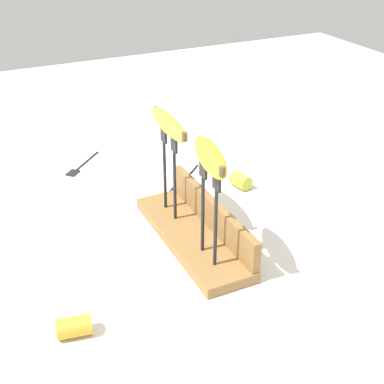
{
  "coord_description": "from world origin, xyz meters",
  "views": [
    {
      "loc": [
        0.87,
        -0.42,
        0.67
      ],
      "look_at": [
        0.0,
        0.0,
        0.12
      ],
      "focal_mm": 50.05,
      "sensor_mm": 36.0,
      "label": 1
    }
  ],
  "objects_px": {
    "banana_chunk_near": "(74,327)",
    "fork_stand_left": "(169,166)",
    "fork_stand_right": "(209,205)",
    "fork_fallen_near": "(80,166)",
    "fork_fallen_far": "(182,182)",
    "banana_raised_left": "(168,124)",
    "banana_raised_right": "(210,157)",
    "banana_chunk_far": "(241,181)"
  },
  "relations": [
    {
      "from": "fork_fallen_far",
      "to": "fork_stand_right",
      "type": "bearing_deg",
      "value": -16.21
    },
    {
      "from": "fork_stand_left",
      "to": "banana_chunk_far",
      "type": "relative_size",
      "value": 3.47
    },
    {
      "from": "banana_raised_left",
      "to": "fork_fallen_near",
      "type": "bearing_deg",
      "value": -162.46
    },
    {
      "from": "banana_raised_left",
      "to": "banana_chunk_far",
      "type": "xyz_separation_m",
      "value": [
        -0.07,
        0.23,
        -0.22
      ]
    },
    {
      "from": "fork_fallen_far",
      "to": "banana_chunk_near",
      "type": "xyz_separation_m",
      "value": [
        0.42,
        -0.4,
        0.01
      ]
    },
    {
      "from": "fork_stand_right",
      "to": "fork_fallen_near",
      "type": "relative_size",
      "value": 1.63
    },
    {
      "from": "banana_raised_right",
      "to": "fork_fallen_far",
      "type": "distance_m",
      "value": 0.44
    },
    {
      "from": "fork_stand_left",
      "to": "banana_raised_right",
      "type": "height_order",
      "value": "banana_raised_right"
    },
    {
      "from": "banana_raised_right",
      "to": "banana_chunk_far",
      "type": "height_order",
      "value": "banana_raised_right"
    },
    {
      "from": "fork_stand_right",
      "to": "banana_chunk_near",
      "type": "distance_m",
      "value": 0.33
    },
    {
      "from": "fork_stand_left",
      "to": "banana_chunk_near",
      "type": "height_order",
      "value": "fork_stand_left"
    },
    {
      "from": "fork_stand_right",
      "to": "fork_fallen_near",
      "type": "bearing_deg",
      "value": -168.28
    },
    {
      "from": "banana_raised_left",
      "to": "banana_raised_right",
      "type": "xyz_separation_m",
      "value": [
        0.19,
        0.0,
        0.01
      ]
    },
    {
      "from": "banana_raised_right",
      "to": "banana_chunk_near",
      "type": "height_order",
      "value": "banana_raised_right"
    },
    {
      "from": "fork_stand_right",
      "to": "banana_chunk_far",
      "type": "relative_size",
      "value": 3.52
    },
    {
      "from": "banana_raised_right",
      "to": "fork_fallen_near",
      "type": "relative_size",
      "value": 1.4
    },
    {
      "from": "fork_fallen_near",
      "to": "fork_fallen_far",
      "type": "bearing_deg",
      "value": 45.96
    },
    {
      "from": "banana_raised_right",
      "to": "fork_fallen_far",
      "type": "bearing_deg",
      "value": 163.79
    },
    {
      "from": "fork_fallen_far",
      "to": "banana_chunk_near",
      "type": "relative_size",
      "value": 2.14
    },
    {
      "from": "fork_stand_right",
      "to": "banana_raised_left",
      "type": "distance_m",
      "value": 0.21
    },
    {
      "from": "fork_fallen_near",
      "to": "banana_chunk_far",
      "type": "xyz_separation_m",
      "value": [
        0.29,
        0.34,
        0.02
      ]
    },
    {
      "from": "fork_stand_right",
      "to": "banana_raised_right",
      "type": "height_order",
      "value": "banana_raised_right"
    },
    {
      "from": "banana_raised_left",
      "to": "fork_fallen_far",
      "type": "distance_m",
      "value": 0.3
    },
    {
      "from": "banana_raised_left",
      "to": "banana_raised_right",
      "type": "relative_size",
      "value": 1.13
    },
    {
      "from": "banana_raised_right",
      "to": "fork_fallen_near",
      "type": "distance_m",
      "value": 0.62
    },
    {
      "from": "banana_raised_right",
      "to": "fork_fallen_far",
      "type": "xyz_separation_m",
      "value": [
        -0.35,
        0.1,
        -0.24
      ]
    },
    {
      "from": "fork_stand_right",
      "to": "banana_raised_left",
      "type": "relative_size",
      "value": 1.02
    },
    {
      "from": "banana_raised_right",
      "to": "banana_chunk_far",
      "type": "distance_m",
      "value": 0.42
    },
    {
      "from": "banana_raised_left",
      "to": "fork_fallen_near",
      "type": "relative_size",
      "value": 1.59
    },
    {
      "from": "banana_chunk_near",
      "to": "fork_stand_left",
      "type": "bearing_deg",
      "value": 131.55
    },
    {
      "from": "fork_fallen_far",
      "to": "banana_raised_right",
      "type": "bearing_deg",
      "value": -16.21
    },
    {
      "from": "fork_stand_left",
      "to": "fork_fallen_far",
      "type": "bearing_deg",
      "value": 147.1
    },
    {
      "from": "banana_raised_left",
      "to": "fork_fallen_near",
      "type": "xyz_separation_m",
      "value": [
        -0.36,
        -0.12,
        -0.24
      ]
    },
    {
      "from": "fork_stand_left",
      "to": "fork_stand_right",
      "type": "bearing_deg",
      "value": 0.0
    },
    {
      "from": "fork_stand_left",
      "to": "fork_fallen_near",
      "type": "bearing_deg",
      "value": -162.46
    },
    {
      "from": "banana_chunk_far",
      "to": "fork_stand_right",
      "type": "bearing_deg",
      "value": -41.07
    },
    {
      "from": "fork_stand_left",
      "to": "fork_fallen_far",
      "type": "relative_size",
      "value": 1.43
    },
    {
      "from": "banana_raised_left",
      "to": "fork_fallen_near",
      "type": "distance_m",
      "value": 0.45
    },
    {
      "from": "banana_chunk_far",
      "to": "fork_stand_left",
      "type": "bearing_deg",
      "value": -72.57
    },
    {
      "from": "banana_raised_right",
      "to": "fork_fallen_near",
      "type": "bearing_deg",
      "value": -168.28
    },
    {
      "from": "fork_stand_right",
      "to": "fork_fallen_far",
      "type": "distance_m",
      "value": 0.39
    },
    {
      "from": "fork_stand_left",
      "to": "banana_chunk_far",
      "type": "distance_m",
      "value": 0.27
    }
  ]
}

